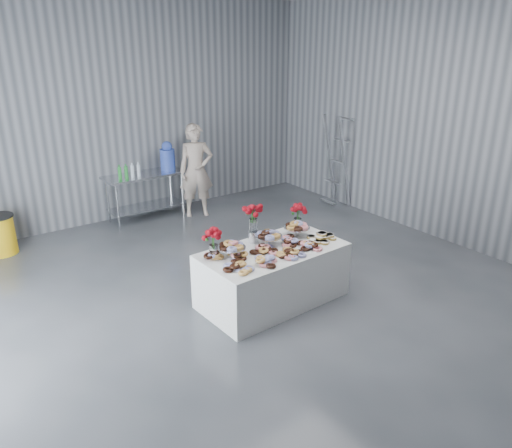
{
  "coord_description": "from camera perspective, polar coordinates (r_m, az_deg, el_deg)",
  "views": [
    {
      "loc": [
        -3.34,
        -4.44,
        3.38
      ],
      "look_at": [
        0.24,
        0.51,
        1.02
      ],
      "focal_mm": 35.0,
      "sensor_mm": 36.0,
      "label": 1
    }
  ],
  "objects": [
    {
      "name": "display_table",
      "position": [
        6.62,
        1.91,
        -5.87
      ],
      "size": [
        1.94,
        1.08,
        0.75
      ],
      "primitive_type": "cube",
      "rotation": [
        0.0,
        0.0,
        0.04
      ],
      "color": "white",
      "rests_on": "ground"
    },
    {
      "name": "person",
      "position": [
        9.66,
        -6.85,
        6.07
      ],
      "size": [
        0.77,
        0.64,
        1.79
      ],
      "primitive_type": "imported",
      "rotation": [
        0.0,
        0.0,
        -0.39
      ],
      "color": "#CC8C93",
      "rests_on": "ground"
    },
    {
      "name": "prep_table",
      "position": [
        9.66,
        -12.55,
        4.01
      ],
      "size": [
        1.5,
        0.6,
        0.9
      ],
      "color": "silver",
      "rests_on": "ground"
    },
    {
      "name": "ground",
      "position": [
        6.5,
        0.97,
        -10.19
      ],
      "size": [
        9.0,
        9.0,
        0.0
      ],
      "primitive_type": "plane",
      "color": "#34363B",
      "rests_on": "ground"
    },
    {
      "name": "bouquet_center",
      "position": [
        6.54,
        -0.31,
        1.0
      ],
      "size": [
        0.26,
        0.26,
        0.57
      ],
      "color": "silver",
      "rests_on": "display_table"
    },
    {
      "name": "drink_bottles",
      "position": [
        9.35,
        -14.29,
        5.94
      ],
      "size": [
        0.54,
        0.08,
        0.27
      ],
      "primitive_type": null,
      "color": "#268C33",
      "rests_on": "prep_table"
    },
    {
      "name": "bouquet_right",
      "position": [
        6.99,
        4.81,
        1.56
      ],
      "size": [
        0.26,
        0.26,
        0.42
      ],
      "color": "white",
      "rests_on": "display_table"
    },
    {
      "name": "water_jug",
      "position": [
        9.72,
        -10.09,
        7.54
      ],
      "size": [
        0.28,
        0.28,
        0.55
      ],
      "color": "#4162DE",
      "rests_on": "prep_table"
    },
    {
      "name": "danish_pile",
      "position": [
        6.81,
        7.62,
        -1.28
      ],
      "size": [
        0.48,
        0.48,
        0.11
      ],
      "primitive_type": null,
      "color": "white",
      "rests_on": "display_table"
    },
    {
      "name": "cake_stand_left",
      "position": [
        6.2,
        -2.83,
        -2.56
      ],
      "size": [
        0.36,
        0.36,
        0.17
      ],
      "color": "silver",
      "rests_on": "display_table"
    },
    {
      "name": "donut_mounds",
      "position": [
        6.4,
        2.23,
        -2.69
      ],
      "size": [
        1.84,
        0.87,
        0.09
      ],
      "primitive_type": null,
      "rotation": [
        0.0,
        0.0,
        0.04
      ],
      "color": "gold",
      "rests_on": "display_table"
    },
    {
      "name": "cake_stand_right",
      "position": [
        6.85,
        4.69,
        -0.27
      ],
      "size": [
        0.36,
        0.36,
        0.17
      ],
      "color": "silver",
      "rests_on": "display_table"
    },
    {
      "name": "trash_barrel",
      "position": [
        9.02,
        -27.23,
        -1.1
      ],
      "size": [
        0.5,
        0.5,
        0.65
      ],
      "rotation": [
        0.0,
        0.0,
        0.02
      ],
      "color": "yellow",
      "rests_on": "ground"
    },
    {
      "name": "bouquet_left",
      "position": [
        6.12,
        -4.92,
        -1.37
      ],
      "size": [
        0.26,
        0.26,
        0.42
      ],
      "color": "white",
      "rests_on": "display_table"
    },
    {
      "name": "room_walls",
      "position": [
        5.5,
        -1.65,
        13.4
      ],
      "size": [
        8.04,
        9.04,
        4.02
      ],
      "color": "gray",
      "rests_on": "ground"
    },
    {
      "name": "cake_stand_mid",
      "position": [
        6.54,
        1.46,
        -1.25
      ],
      "size": [
        0.36,
        0.36,
        0.17
      ],
      "color": "silver",
      "rests_on": "display_table"
    },
    {
      "name": "stepladder",
      "position": [
        10.27,
        9.22,
        7.13
      ],
      "size": [
        0.66,
        0.47,
        1.89
      ],
      "primitive_type": null,
      "rotation": [
        0.0,
        -0.23,
        0.0
      ],
      "color": "silver",
      "rests_on": "ground"
    }
  ]
}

